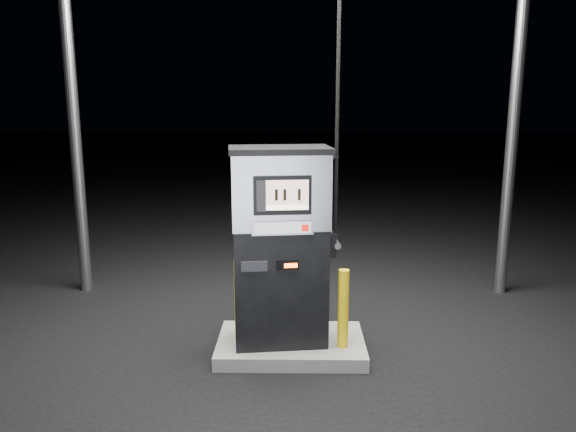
{
  "coord_description": "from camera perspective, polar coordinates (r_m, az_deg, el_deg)",
  "views": [
    {
      "loc": [
        0.05,
        -5.74,
        2.75
      ],
      "look_at": [
        -0.03,
        0.0,
        1.53
      ],
      "focal_mm": 35.0,
      "sensor_mm": 36.0,
      "label": 1
    }
  ],
  "objects": [
    {
      "name": "bollard_right",
      "position": [
        5.99,
        5.63,
        -9.35
      ],
      "size": [
        0.15,
        0.15,
        0.85
      ],
      "primitive_type": "cylinder",
      "rotation": [
        0.0,
        0.0,
        -0.42
      ],
      "color": "yellow",
      "rests_on": "pump_island"
    },
    {
      "name": "pump_island",
      "position": [
        6.33,
        0.31,
        -12.99
      ],
      "size": [
        1.6,
        1.0,
        0.15
      ],
      "primitive_type": "cube",
      "color": "slate",
      "rests_on": "ground"
    },
    {
      "name": "bollard_left",
      "position": [
        6.13,
        -4.9,
        -8.56
      ],
      "size": [
        0.16,
        0.16,
        0.91
      ],
      "primitive_type": "cylinder",
      "rotation": [
        0.0,
        0.0,
        -0.4
      ],
      "color": "yellow",
      "rests_on": "pump_island"
    },
    {
      "name": "ground",
      "position": [
        6.37,
        0.3,
        -13.6
      ],
      "size": [
        80.0,
        80.0,
        0.0
      ],
      "primitive_type": "plane",
      "color": "black",
      "rests_on": "ground"
    },
    {
      "name": "fuel_dispenser",
      "position": [
        5.9,
        -0.77,
        -2.92
      ],
      "size": [
        1.19,
        0.74,
        4.37
      ],
      "rotation": [
        0.0,
        0.0,
        0.12
      ],
      "color": "black",
      "rests_on": "pump_island"
    }
  ]
}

